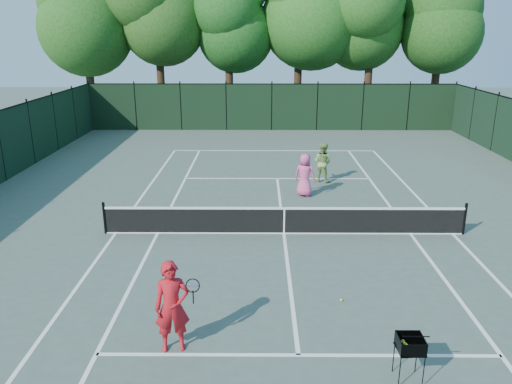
{
  "coord_description": "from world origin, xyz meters",
  "views": [
    {
      "loc": [
        -0.8,
        -15.02,
        6.25
      ],
      "look_at": [
        -0.91,
        1.0,
        1.1
      ],
      "focal_mm": 35.0,
      "sensor_mm": 36.0,
      "label": 1
    }
  ],
  "objects_px": {
    "coach": "(172,307)",
    "loose_ball_midcourt": "(341,300)",
    "player_green": "(323,162)",
    "ball_hopper": "(410,344)",
    "player_pink": "(305,175)"
  },
  "relations": [
    {
      "from": "loose_ball_midcourt",
      "to": "coach",
      "type": "bearing_deg",
      "value": -152.93
    },
    {
      "from": "coach",
      "to": "loose_ball_midcourt",
      "type": "xyz_separation_m",
      "value": [
        3.75,
        1.92,
        -0.94
      ]
    },
    {
      "from": "player_green",
      "to": "ball_hopper",
      "type": "xyz_separation_m",
      "value": [
        0.05,
        -13.09,
        -0.09
      ]
    },
    {
      "from": "coach",
      "to": "ball_hopper",
      "type": "xyz_separation_m",
      "value": [
        4.55,
        -0.93,
        -0.21
      ]
    },
    {
      "from": "player_green",
      "to": "coach",
      "type": "bearing_deg",
      "value": 104.44
    },
    {
      "from": "coach",
      "to": "loose_ball_midcourt",
      "type": "bearing_deg",
      "value": 15.29
    },
    {
      "from": "player_pink",
      "to": "player_green",
      "type": "relative_size",
      "value": 1.0
    },
    {
      "from": "player_pink",
      "to": "ball_hopper",
      "type": "height_order",
      "value": "player_pink"
    },
    {
      "from": "loose_ball_midcourt",
      "to": "ball_hopper",
      "type": "bearing_deg",
      "value": -74.48
    },
    {
      "from": "coach",
      "to": "player_pink",
      "type": "distance_m",
      "value": 10.75
    },
    {
      "from": "coach",
      "to": "player_green",
      "type": "bearing_deg",
      "value": 57.94
    },
    {
      "from": "player_green",
      "to": "loose_ball_midcourt",
      "type": "height_order",
      "value": "player_green"
    },
    {
      "from": "ball_hopper",
      "to": "player_green",
      "type": "bearing_deg",
      "value": 85.36
    },
    {
      "from": "player_green",
      "to": "loose_ball_midcourt",
      "type": "bearing_deg",
      "value": 120.59
    },
    {
      "from": "coach",
      "to": "ball_hopper",
      "type": "distance_m",
      "value": 4.65
    }
  ]
}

